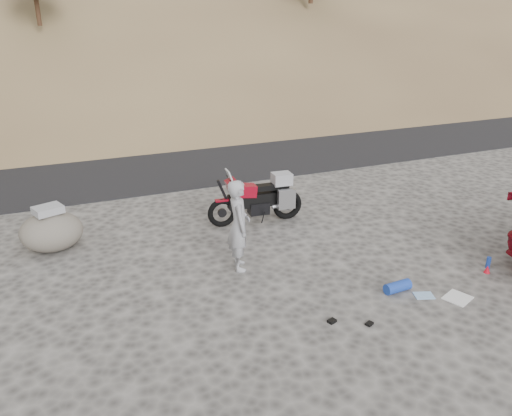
{
  "coord_description": "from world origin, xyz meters",
  "views": [
    {
      "loc": [
        -4.14,
        -7.51,
        4.74
      ],
      "look_at": [
        -0.53,
        1.18,
        1.0
      ],
      "focal_mm": 35.0,
      "sensor_mm": 36.0,
      "label": 1
    }
  ],
  "objects": [
    {
      "name": "ground",
      "position": [
        0.0,
        0.0,
        0.0
      ],
      "size": [
        140.0,
        140.0,
        0.0
      ],
      "primitive_type": "plane",
      "color": "#413E3C",
      "rests_on": "ground"
    },
    {
      "name": "road",
      "position": [
        0.0,
        9.0,
        0.0
      ],
      "size": [
        120.0,
        7.0,
        0.05
      ],
      "primitive_type": "cube",
      "color": "black",
      "rests_on": "ground"
    },
    {
      "name": "motorcycle",
      "position": [
        0.18,
        2.65,
        0.6
      ],
      "size": [
        2.35,
        0.77,
        1.4
      ],
      "rotation": [
        0.0,
        0.0,
        -0.07
      ],
      "color": "black",
      "rests_on": "ground"
    },
    {
      "name": "man",
      "position": [
        -1.09,
        0.69,
        0.0
      ],
      "size": [
        0.56,
        0.74,
        1.81
      ],
      "primitive_type": "imported",
      "rotation": [
        0.0,
        0.0,
        1.36
      ],
      "color": "#9B9BA0",
      "rests_on": "ground"
    },
    {
      "name": "boulder",
      "position": [
        -4.45,
        2.95,
        0.44
      ],
      "size": [
        1.42,
        1.25,
        1.01
      ],
      "rotation": [
        0.0,
        0.0,
        0.14
      ],
      "color": "#5A554D",
      "rests_on": "ground"
    },
    {
      "name": "gear_white_cloth",
      "position": [
        2.07,
        -1.86,
        0.01
      ],
      "size": [
        0.57,
        0.54,
        0.02
      ],
      "primitive_type": "cube",
      "rotation": [
        0.0,
        0.0,
        0.39
      ],
      "color": "white",
      "rests_on": "ground"
    },
    {
      "name": "gear_blue_mat",
      "position": [
        1.22,
        -1.26,
        0.1
      ],
      "size": [
        0.52,
        0.23,
        0.2
      ],
      "primitive_type": "cylinder",
      "rotation": [
        0.0,
        1.57,
        0.06
      ],
      "color": "#1B3DA6",
      "rests_on": "ground"
    },
    {
      "name": "gear_bottle",
      "position": [
        3.43,
        -1.21,
        0.12
      ],
      "size": [
        0.11,
        0.11,
        0.24
      ],
      "primitive_type": "cylinder",
      "rotation": [
        0.0,
        0.0,
        -0.33
      ],
      "color": "#1B3DA6",
      "rests_on": "ground"
    },
    {
      "name": "gear_funnel",
      "position": [
        3.27,
        -1.35,
        0.08
      ],
      "size": [
        0.14,
        0.14,
        0.15
      ],
      "primitive_type": "cone",
      "rotation": [
        0.0,
        0.0,
        0.19
      ],
      "color": "red",
      "rests_on": "ground"
    },
    {
      "name": "gear_glove_a",
      "position": [
        0.17,
        -1.93,
        0.02
      ],
      "size": [
        0.16,
        0.14,
        0.04
      ],
      "primitive_type": "cube",
      "rotation": [
        0.0,
        0.0,
        0.41
      ],
      "color": "black",
      "rests_on": "ground"
    },
    {
      "name": "gear_glove_b",
      "position": [
        -0.36,
        -1.64,
        0.02
      ],
      "size": [
        0.16,
        0.14,
        0.05
      ],
      "primitive_type": "cube",
      "rotation": [
        0.0,
        0.0,
        0.32
      ],
      "color": "black",
      "rests_on": "ground"
    },
    {
      "name": "gear_blue_cloth",
      "position": [
        1.57,
        -1.56,
        0.01
      ],
      "size": [
        0.4,
        0.34,
        0.01
      ],
      "primitive_type": "cube",
      "rotation": [
        0.0,
        0.0,
        -0.34
      ],
      "color": "#92BBE2",
      "rests_on": "ground"
    }
  ]
}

